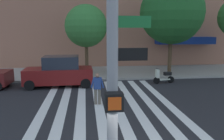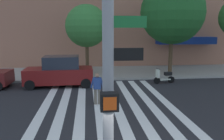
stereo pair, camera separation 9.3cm
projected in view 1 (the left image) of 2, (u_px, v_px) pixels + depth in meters
The scene contains 10 objects.
ground_plane at pixel (116, 109), 11.31m from camera, with size 160.00×160.00×0.00m, color #232326.
sidewalk_far at pixel (102, 73), 20.57m from camera, with size 80.00×6.00×0.15m, color #99968C.
crosswalk_stripes at pixel (109, 109), 11.27m from camera, with size 6.75×12.34×0.01m.
traffic_light_pole at pixel (113, 50), 3.54m from camera, with size 0.74×0.46×5.80m.
parked_car_behind_first at pixel (60, 72), 15.80m from camera, with size 4.57×2.08×2.06m.
parked_scooter at pixel (164, 77), 16.71m from camera, with size 1.62×0.61×1.11m.
street_tree_nearest at pixel (86, 26), 18.74m from camera, with size 3.45×3.45×5.70m.
street_tree_middle at pixel (172, 12), 18.64m from camera, with size 5.13×5.13×7.62m.
pedestrian_dog_walker at pixel (97, 87), 11.92m from camera, with size 0.71×0.28×1.64m.
dog_on_leash at pixel (110, 93), 12.48m from camera, with size 0.32×0.99×0.65m.
Camera 1 is at (-1.42, -4.25, 3.83)m, focal length 37.21 mm.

